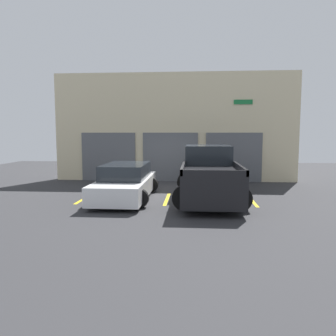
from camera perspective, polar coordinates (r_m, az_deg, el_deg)
name	(u,v)px	position (r m, az deg, el deg)	size (l,w,h in m)	color
ground_plane	(170,192)	(13.61, 0.36, -4.12)	(28.00, 28.00, 0.00)	#2D2D30
shophouse_building	(175,129)	(16.67, 1.14, 6.88)	(12.16, 0.68, 5.40)	beige
pickup_truck	(209,174)	(12.17, 7.14, -1.11)	(2.48, 5.42, 1.93)	black
sedan_white	(126,182)	(12.17, -7.38, -2.51)	(2.11, 4.54, 1.29)	white
parking_stripe_far_left	(85,198)	(12.64, -14.21, -5.07)	(0.12, 2.20, 0.01)	gold
parking_stripe_left	(167,199)	(12.03, -0.18, -5.45)	(0.12, 2.20, 0.01)	gold
parking_stripe_centre	(252,200)	(12.18, 14.40, -5.50)	(0.12, 2.20, 0.01)	gold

